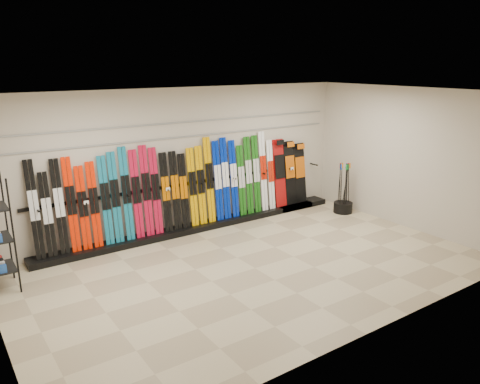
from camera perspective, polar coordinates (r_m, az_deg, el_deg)
floor at (r=8.31m, az=1.85°, el=-9.27°), size 8.00×8.00×0.00m
back_wall at (r=9.86m, az=-6.73°, el=3.85°), size 8.00×0.00×8.00m
right_wall at (r=10.61m, az=19.64°, el=3.88°), size 0.00×5.00×5.00m
ceiling at (r=7.55m, az=2.05°, el=11.85°), size 8.00×8.00×0.00m
ski_rack_base at (r=10.17m, az=-4.77°, el=-4.16°), size 8.00×0.40×0.12m
skis at (r=9.65m, az=-8.45°, el=0.30°), size 5.38×0.24×1.83m
snowboards at (r=11.41m, az=6.06°, el=2.31°), size 0.96×0.25×1.61m
pole_bin at (r=11.47m, az=12.44°, el=-1.84°), size 0.45×0.45×0.25m
ski_poles at (r=11.31m, az=12.58°, el=0.47°), size 0.33×0.32×1.18m
slatwall_rail_0 at (r=9.76m, az=-6.77°, el=6.71°), size 7.60×0.02×0.03m
slatwall_rail_1 at (r=9.71m, az=-6.83°, el=8.45°), size 7.60×0.02×0.03m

